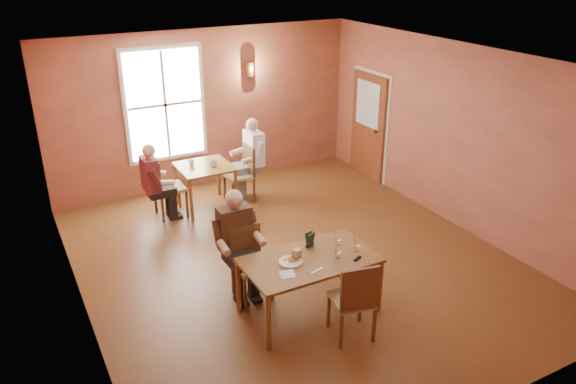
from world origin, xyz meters
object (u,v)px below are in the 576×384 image
chair_diner_white (239,174)px  diner_maroon (167,180)px  chair_empty (352,298)px  diner_white (240,163)px  chair_diner_maroon (170,186)px  diner_main (252,251)px  chair_diner_main (252,265)px  main_table (309,286)px  second_table (206,187)px

chair_diner_white → diner_maroon: bearing=90.0°
chair_empty → diner_maroon: 4.36m
diner_white → chair_diner_maroon: 1.34m
chair_diner_maroon → diner_maroon: diner_maroon is taller
diner_main → chair_diner_white: bearing=-110.4°
diner_main → chair_diner_main: bearing=-90.0°
chair_diner_white → diner_white: 0.21m
chair_diner_main → diner_main: 0.23m
main_table → diner_white: size_ratio=1.15×
chair_empty → chair_diner_maroon: (-0.90, 4.25, 0.02)m
chair_empty → diner_white: diner_white is taller
main_table → chair_diner_white: chair_diner_white is taller
diner_main → chair_empty: diner_main is taller
diner_main → diner_white: bearing=-110.9°
diner_main → second_table: bearing=-98.8°
chair_diner_main → diner_maroon: (-0.22, 2.96, 0.18)m
diner_main → chair_empty: size_ratio=1.37×
diner_white → second_table: bearing=90.0°
main_table → diner_maroon: 3.70m
chair_diner_maroon → diner_main: bearing=3.6°
chair_diner_main → second_table: chair_diner_main is taller
main_table → diner_white: diner_white is taller
chair_diner_main → chair_diner_maroon: bearing=-86.4°
chair_diner_maroon → diner_maroon: 0.13m
diner_main → chair_diner_white: diner_main is taller
chair_empty → chair_diner_white: (0.40, 4.25, -0.00)m
main_table → chair_diner_maroon: chair_diner_maroon is taller
second_table → diner_maroon: bearing=180.0°
chair_diner_white → diner_maroon: size_ratio=0.78×
main_table → diner_main: diner_main is taller
second_table → diner_maroon: size_ratio=0.68×
chair_diner_main → diner_maroon: diner_maroon is taller
main_table → second_table: size_ratio=1.83×
chair_diner_main → chair_empty: (0.71, -1.29, 0.03)m
main_table → chair_diner_main: bearing=127.6°
chair_diner_main → chair_diner_white: 3.17m
second_table → chair_diner_white: size_ratio=0.87×
chair_diner_maroon → chair_diner_main: bearing=3.6°
main_table → chair_diner_main: 0.83m
diner_main → diner_white: size_ratio=0.98×
chair_diner_main → diner_main: diner_main is taller
diner_main → diner_white: diner_white is taller
chair_empty → chair_diner_maroon: 4.35m
diner_maroon → second_table: bearing=90.0°
chair_diner_maroon → diner_maroon: (-0.03, 0.00, 0.13)m
chair_diner_main → diner_maroon: bearing=-85.8°
diner_white → diner_maroon: 1.36m
chair_diner_main → chair_diner_white: chair_diner_white is taller
chair_diner_main → diner_main: bearing=90.0°
chair_empty → diner_maroon: size_ratio=0.78×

